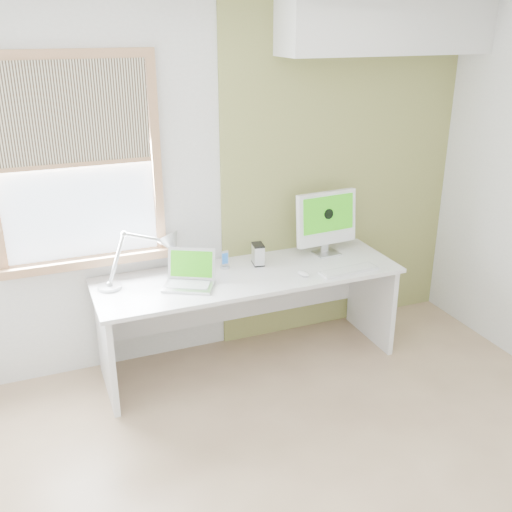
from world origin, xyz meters
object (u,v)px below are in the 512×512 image
laptop (190,276)px  external_drive (258,254)px  desk_lamp (160,250)px  imac (326,219)px  desk (246,295)px

laptop → external_drive: (0.57, 0.16, 0.02)m
desk_lamp → external_drive: 0.73m
laptop → external_drive: laptop is taller
imac → external_drive: bearing=-178.1°
desk_lamp → laptop: desk_lamp is taller
desk → external_drive: external_drive is taller
desk_lamp → external_drive: bearing=-3.8°
desk → desk_lamp: size_ratio=3.16×
laptop → imac: bearing=8.9°
desk → desk_lamp: 0.73m
external_drive → desk: bearing=-148.5°
desk_lamp → imac: 1.29m
external_drive → imac: 0.60m
imac → laptop: bearing=-171.1°
desk_lamp → laptop: (0.15, -0.21, -0.14)m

